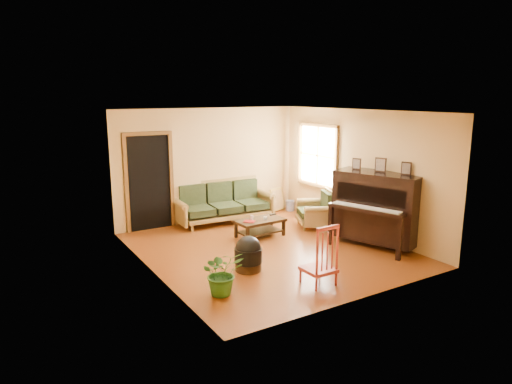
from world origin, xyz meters
TOP-DOWN VIEW (x-y plane):
  - floor at (0.00, 0.00)m, footprint 5.00×5.00m
  - doorway at (-1.45, 2.48)m, footprint 1.08×0.16m
  - window at (2.21, 1.30)m, footprint 0.12×1.36m
  - sofa at (0.18, 2.11)m, footprint 2.27×1.07m
  - coffee_table at (0.29, 0.76)m, footprint 1.03×0.59m
  - armchair at (1.70, 0.74)m, footprint 1.07×1.09m
  - piano at (1.94, -0.87)m, footprint 1.44×1.85m
  - footstool at (-0.86, -0.71)m, footprint 0.62×0.62m
  - red_chair at (-0.22, -1.76)m, footprint 0.46×0.50m
  - leaning_frame at (1.80, 2.35)m, footprint 0.46×0.23m
  - ceramic_crock at (2.08, 2.18)m, footprint 0.22×0.22m
  - potted_plant at (-1.66, -1.32)m, footprint 0.70×0.64m
  - book at (-0.06, 0.66)m, footprint 0.27×0.27m
  - candle at (0.10, 0.78)m, footprint 0.08×0.08m
  - glass_jar at (0.39, 0.72)m, footprint 0.10×0.10m
  - remote at (0.73, 0.94)m, footprint 0.17×0.07m

SIDE VIEW (x-z plane):
  - floor at x=0.00m, z-range 0.00..0.00m
  - ceramic_crock at x=2.08m, z-range 0.00..0.27m
  - coffee_table at x=0.29m, z-range 0.00..0.37m
  - footstool at x=-0.86m, z-range 0.00..0.44m
  - leaning_frame at x=1.80m, z-range 0.00..0.60m
  - potted_plant at x=-1.66m, z-range 0.00..0.68m
  - remote at x=0.73m, z-range 0.37..0.38m
  - book at x=-0.06m, z-range 0.37..0.39m
  - glass_jar at x=0.39m, z-range 0.37..0.42m
  - armchair at x=1.70m, z-range 0.00..0.84m
  - candle at x=0.10m, z-range 0.37..0.48m
  - sofa at x=0.18m, z-range 0.00..0.95m
  - red_chair at x=-0.22m, z-range 0.00..0.98m
  - piano at x=1.94m, z-range 0.00..1.44m
  - doorway at x=-1.45m, z-range 0.00..2.05m
  - window at x=2.21m, z-range 0.77..2.23m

